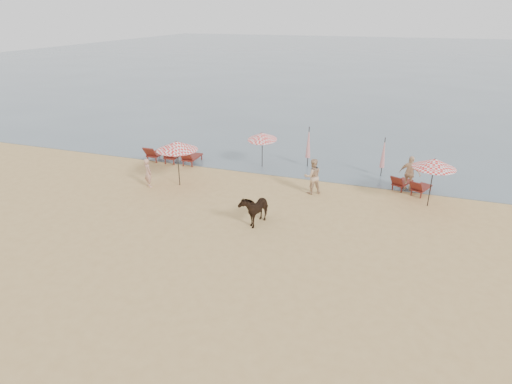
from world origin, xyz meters
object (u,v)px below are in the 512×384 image
at_px(lounger_cluster_right, 410,185).
at_px(umbrella_open_left_b, 262,136).
at_px(beachgoer_right_a, 313,176).
at_px(umbrella_closed_left, 309,143).
at_px(umbrella_open_left_a, 177,146).
at_px(umbrella_closed_right, 384,153).
at_px(beachgoer_right_b, 410,174).
at_px(lounger_cluster_left, 173,155).
at_px(umbrella_open_right, 435,163).
at_px(cow, 255,208).
at_px(beachgoer_left, 148,173).

bearing_deg(lounger_cluster_right, umbrella_open_left_b, -163.35).
bearing_deg(beachgoer_right_a, umbrella_open_left_b, -68.83).
bearing_deg(umbrella_closed_left, umbrella_open_left_a, -139.06).
xyz_separation_m(umbrella_closed_right, beachgoer_right_b, (1.47, -1.59, -0.48)).
bearing_deg(umbrella_closed_left, umbrella_closed_right, -3.01).
xyz_separation_m(lounger_cluster_left, umbrella_open_left_b, (5.48, 1.00, 1.43)).
height_order(umbrella_open_left_b, umbrella_open_right, umbrella_open_right).
distance_m(cow, beachgoer_right_b, 8.81).
relative_size(umbrella_open_left_a, beachgoer_right_a, 1.33).
relative_size(lounger_cluster_right, cow, 1.29).
relative_size(umbrella_open_left_b, umbrella_closed_right, 0.96).
bearing_deg(beachgoer_right_b, lounger_cluster_right, 129.59).
height_order(beachgoer_left, beachgoer_right_b, beachgoer_right_b).
bearing_deg(beachgoer_right_b, cow, 61.86).
xyz_separation_m(lounger_cluster_right, umbrella_open_left_a, (-11.72, -3.04, 1.80)).
xyz_separation_m(lounger_cluster_right, umbrella_open_right, (0.85, -1.50, 1.76)).
xyz_separation_m(lounger_cluster_left, umbrella_closed_left, (8.05, 1.91, 1.03)).
xyz_separation_m(umbrella_open_left_b, umbrella_closed_right, (6.86, 0.68, -0.50)).
bearing_deg(beachgoer_right_b, lounger_cluster_left, 18.45).
bearing_deg(umbrella_open_left_b, lounger_cluster_right, -16.55).
bearing_deg(lounger_cluster_left, umbrella_open_left_b, 9.49).
relative_size(lounger_cluster_left, beachgoer_left, 2.04).
relative_size(umbrella_open_left_a, umbrella_open_right, 1.02).
bearing_deg(lounger_cluster_right, cow, -113.37).
relative_size(lounger_cluster_right, beachgoer_right_a, 1.16).
height_order(umbrella_open_left_a, umbrella_closed_left, umbrella_closed_left).
height_order(umbrella_open_left_b, beachgoer_right_b, umbrella_open_left_b).
xyz_separation_m(cow, beachgoer_right_a, (1.69, 4.08, 0.22)).
bearing_deg(umbrella_open_right, beachgoer_right_b, 100.88).
distance_m(beachgoer_right_a, beachgoer_right_b, 5.08).
bearing_deg(lounger_cluster_right, beachgoer_left, -139.75).
distance_m(lounger_cluster_right, umbrella_open_left_b, 8.63).
xyz_separation_m(lounger_cluster_right, beachgoer_right_a, (-4.76, -1.78, 0.52)).
xyz_separation_m(umbrella_open_left_a, beachgoer_left, (-1.44, -0.71, -1.43)).
bearing_deg(beachgoer_left, beachgoer_right_b, -128.57).
bearing_deg(beachgoer_right_b, umbrella_open_left_b, 11.84).
height_order(umbrella_open_left_a, umbrella_open_right, umbrella_open_left_a).
bearing_deg(beachgoer_left, lounger_cluster_right, -129.59).
relative_size(lounger_cluster_right, umbrella_open_right, 0.89).
xyz_separation_m(umbrella_open_right, umbrella_closed_right, (-2.42, 3.33, -0.76)).
xyz_separation_m(umbrella_closed_right, cow, (-4.89, -7.69, -0.70)).
relative_size(umbrella_open_left_b, beachgoer_right_b, 1.19).
distance_m(umbrella_closed_left, umbrella_closed_right, 4.30).
bearing_deg(beachgoer_left, umbrella_open_left_a, -119.22).
bearing_deg(beachgoer_right_a, lounger_cluster_right, 170.27).
height_order(umbrella_closed_right, beachgoer_right_b, umbrella_closed_right).
height_order(umbrella_open_left_a, beachgoer_right_a, umbrella_open_left_a).
relative_size(beachgoer_left, beachgoer_right_a, 0.84).
relative_size(umbrella_closed_right, beachgoer_left, 1.47).
bearing_deg(umbrella_closed_right, umbrella_closed_left, 176.99).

